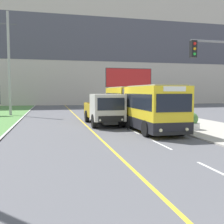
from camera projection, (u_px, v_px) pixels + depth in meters
name	position (u px, v px, depth m)	size (l,w,h in m)	color
apartment_block_background	(63.00, 44.00, 54.10)	(80.00, 8.04, 24.91)	beige
city_bus	(138.00, 106.00, 20.73)	(2.61, 12.77, 3.13)	yellow
dump_truck	(105.00, 110.00, 20.64)	(2.43, 6.77, 2.52)	black
car_distant	(101.00, 106.00, 35.69)	(1.80, 4.30, 1.45)	#2D4784
utility_pole_far	(9.00, 64.00, 29.35)	(1.80, 0.28, 11.57)	#9E9E99
traffic_light_mast	(218.00, 75.00, 12.79)	(2.28, 0.32, 5.53)	slate
billboard_large	(129.00, 79.00, 35.44)	(6.42, 0.24, 5.85)	#59595B
planter_round_near	(192.00, 122.00, 18.28)	(1.11, 1.11, 1.19)	silver
planter_round_second	(162.00, 116.00, 22.69)	(1.10, 1.10, 1.17)	silver
planter_round_third	(145.00, 112.00, 27.15)	(1.22, 1.22, 1.27)	silver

